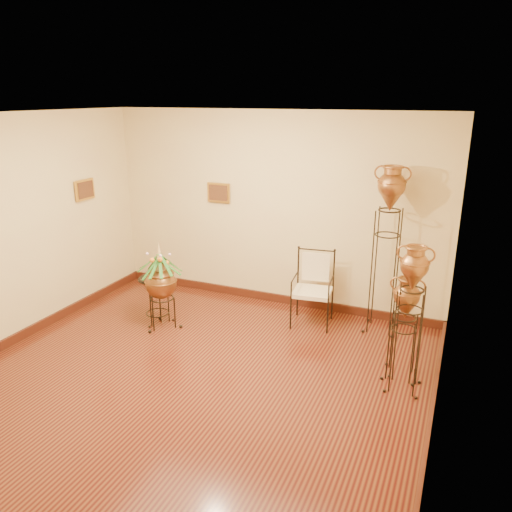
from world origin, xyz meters
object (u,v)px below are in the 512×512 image
at_px(amphora_mid, 409,319).
at_px(side_table, 157,299).
at_px(armchair, 313,289).
at_px(planter_urn, 161,280).
at_px(amphora_tall, 386,249).

bearing_deg(amphora_mid, side_table, 173.91).
bearing_deg(side_table, armchair, 21.40).
relative_size(amphora_mid, planter_urn, 1.33).
bearing_deg(planter_urn, amphora_mid, -4.52).
xyz_separation_m(planter_urn, side_table, (-0.16, 0.10, -0.33)).
xyz_separation_m(armchair, side_table, (-1.96, -0.77, -0.17)).
bearing_deg(amphora_mid, armchair, 140.37).
height_order(planter_urn, armchair, planter_urn).
xyz_separation_m(amphora_tall, armchair, (-0.89, -0.19, -0.62)).
relative_size(planter_urn, side_table, 1.47).
bearing_deg(planter_urn, side_table, 146.34).
bearing_deg(side_table, planter_urn, -33.66).
xyz_separation_m(amphora_mid, planter_urn, (-3.17, 0.25, -0.14)).
relative_size(amphora_tall, planter_urn, 1.82).
height_order(amphora_tall, planter_urn, amphora_tall).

